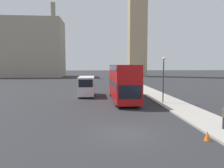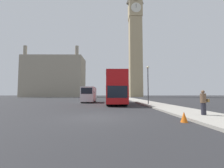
% 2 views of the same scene
% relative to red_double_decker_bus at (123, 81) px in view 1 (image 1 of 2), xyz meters
% --- Properties ---
extents(ground_plane, '(300.00, 300.00, 0.00)m').
position_rel_red_double_decker_bus_xyz_m(ground_plane, '(-1.53, -12.49, -2.39)').
color(ground_plane, '#28282B').
extents(sidewalk_strip, '(3.25, 120.00, 0.15)m').
position_rel_red_double_decker_bus_xyz_m(sidewalk_strip, '(5.10, -12.49, -2.32)').
color(sidewalk_strip, '#9E998E').
rests_on(sidewalk_strip, ground_plane).
extents(building_block_distant, '(28.61, 13.50, 24.20)m').
position_rel_red_double_decker_bus_xyz_m(building_block_distant, '(-28.86, 53.40, 7.56)').
color(building_block_distant, '#9E937F').
rests_on(building_block_distant, ground_plane).
extents(red_double_decker_bus, '(2.57, 10.89, 4.29)m').
position_rel_red_double_decker_bus_xyz_m(red_double_decker_bus, '(0.00, 0.00, 0.00)').
color(red_double_decker_bus, '#B71114').
rests_on(red_double_decker_bus, ground_plane).
extents(white_van, '(2.12, 5.24, 2.65)m').
position_rel_red_double_decker_bus_xyz_m(white_van, '(-4.51, 4.09, -0.98)').
color(white_van, silver).
rests_on(white_van, ground_plane).
extents(street_lamp, '(0.36, 0.36, 5.00)m').
position_rel_red_double_decker_bus_xyz_m(street_lamp, '(4.14, -2.52, 1.10)').
color(street_lamp, '#38383D').
rests_on(street_lamp, sidewalk_strip).
extents(traffic_cone, '(0.36, 0.36, 0.55)m').
position_rel_red_double_decker_bus_xyz_m(traffic_cone, '(3.00, -14.22, -2.12)').
color(traffic_cone, orange).
rests_on(traffic_cone, ground_plane).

